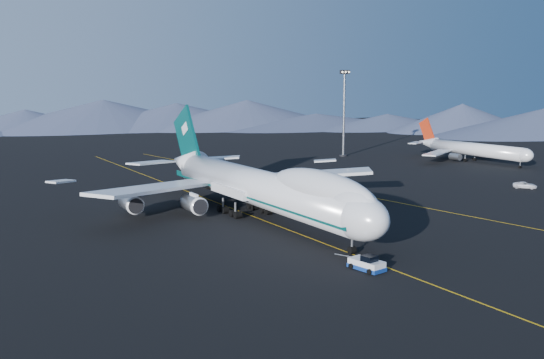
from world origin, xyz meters
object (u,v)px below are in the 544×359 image
pushback_tug (367,265)px  second_jet (471,149)px  service_van (525,185)px  boeing_747 (259,187)px  floodlight_mast (344,113)px

pushback_tug → second_jet: size_ratio=0.11×
pushback_tug → service_van: pushback_tug is taller
boeing_747 → service_van: (68.59, -3.66, -5.09)m
pushback_tug → second_jet: 122.17m
second_jet → floodlight_mast: floodlight_mast is taller
pushback_tug → floodlight_mast: size_ratio=0.18×
service_van → floodlight_mast: 73.33m
service_van → floodlight_mast: (2.67, 72.00, 13.65)m
second_jet → service_van: size_ratio=8.52×
floodlight_mast → service_van: bearing=-92.1°
boeing_747 → second_jet: (96.89, 36.88, -1.97)m
boeing_747 → floodlight_mast: 99.09m
pushback_tug → service_van: size_ratio=0.98×
pushback_tug → boeing_747: bearing=75.9°
pushback_tug → service_van: bearing=13.5°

